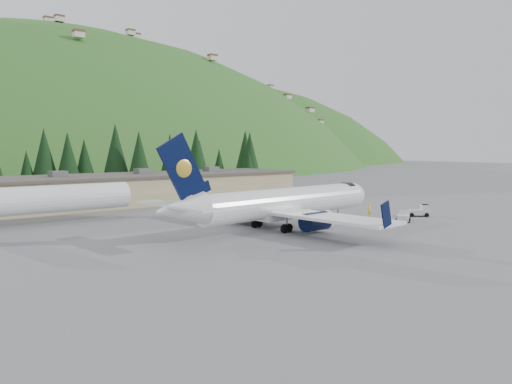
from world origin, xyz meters
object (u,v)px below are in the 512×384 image
at_px(baggage_tug_b, 420,211).
at_px(ramp_worker, 369,210).
at_px(airliner, 282,204).
at_px(terminal_building, 117,189).
at_px(baggage_tug_a, 403,216).
at_px(second_airliner, 21,200).

distance_m(baggage_tug_b, ramp_worker, 7.38).
xyz_separation_m(airliner, terminal_building, (-4.01, 38.06, -0.40)).
bearing_deg(terminal_building, baggage_tug_a, -64.73).
bearing_deg(baggage_tug_a, airliner, 129.07).
xyz_separation_m(airliner, baggage_tug_a, (16.78, -5.98, -2.30)).
relative_size(baggage_tug_b, terminal_building, 0.05).
bearing_deg(baggage_tug_b, baggage_tug_a, -127.51).
relative_size(baggage_tug_a, ramp_worker, 1.77).
bearing_deg(terminal_building, airliner, -83.98).
bearing_deg(second_airliner, baggage_tug_b, -29.92).
height_order(second_airliner, terminal_building, second_airliner).
distance_m(second_airliner, terminal_building, 25.55).
xyz_separation_m(airliner, second_airliner, (-23.93, 22.06, 0.30)).
distance_m(second_airliner, baggage_tug_a, 49.50).
bearing_deg(second_airliner, airliner, -42.68).
xyz_separation_m(baggage_tug_a, baggage_tug_b, (5.89, 1.23, 0.04)).
relative_size(airliner, second_airliner, 1.24).
distance_m(second_airliner, baggage_tug_b, 53.83).
xyz_separation_m(airliner, ramp_worker, (16.76, -0.34, -2.07)).
bearing_deg(baggage_tug_a, ramp_worker, 58.87).
height_order(baggage_tug_a, ramp_worker, ramp_worker).
height_order(second_airliner, ramp_worker, second_airliner).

